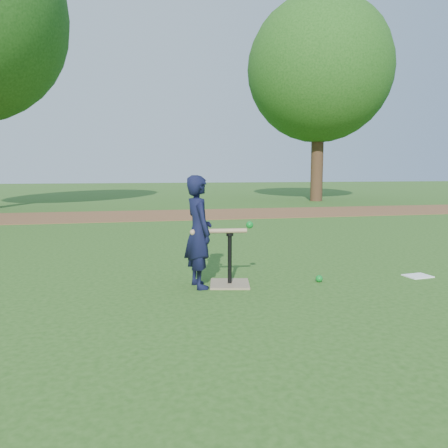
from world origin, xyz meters
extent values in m
plane|color=#285116|center=(0.00, 0.00, 0.00)|extent=(80.00, 80.00, 0.00)
cube|color=brown|center=(0.00, 7.50, 0.01)|extent=(24.00, 3.00, 0.01)
imported|color=black|center=(-0.41, -0.34, 0.61)|extent=(0.36, 0.49, 1.22)
sphere|color=#0B7E22|center=(0.97, -0.42, 0.04)|extent=(0.08, 0.08, 0.08)
cube|color=white|center=(2.24, -0.44, 0.01)|extent=(0.33, 0.27, 0.01)
cube|color=#927C5D|center=(-0.06, -0.33, 0.01)|extent=(0.51, 0.51, 0.02)
cylinder|color=black|center=(-0.06, -0.33, 0.30)|extent=(0.05, 0.05, 0.55)
cylinder|color=black|center=(-0.06, -0.33, 0.58)|extent=(0.08, 0.08, 0.06)
cylinder|color=tan|center=(-0.18, -0.35, 0.61)|extent=(0.60, 0.11, 0.05)
sphere|color=tan|center=(-0.48, -0.39, 0.61)|extent=(0.06, 0.06, 0.06)
sphere|color=#0B7E22|center=(0.16, -0.34, 0.67)|extent=(0.08, 0.08, 0.08)
cylinder|color=#382316|center=(6.50, 12.00, 1.71)|extent=(0.50, 0.50, 3.42)
sphere|color=#285B19|center=(6.50, 12.00, 5.30)|extent=(5.80, 5.80, 5.80)
camera|label=1|loc=(-1.14, -4.96, 1.27)|focal=35.00mm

